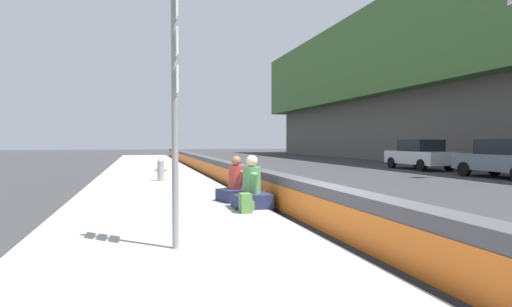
{
  "coord_description": "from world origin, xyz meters",
  "views": [
    {
      "loc": [
        -6.41,
        3.15,
        1.61
      ],
      "look_at": [
        7.86,
        -0.8,
        1.18
      ],
      "focal_mm": 29.58,
      "sensor_mm": 36.0,
      "label": 1
    }
  ],
  "objects_px": {
    "fire_hydrant": "(161,169)",
    "seated_person_foreground": "(252,191)",
    "seated_person_middle": "(236,187)",
    "route_sign_post": "(175,96)",
    "parked_car_fourth": "(420,154)",
    "backpack": "(246,203)",
    "parked_car_third": "(506,159)"
  },
  "relations": [
    {
      "from": "backpack",
      "to": "parked_car_fourth",
      "type": "bearing_deg",
      "value": -47.34
    },
    {
      "from": "parked_car_fourth",
      "to": "seated_person_middle",
      "type": "bearing_deg",
      "value": 128.8
    },
    {
      "from": "seated_person_middle",
      "to": "parked_car_fourth",
      "type": "xyz_separation_m",
      "value": [
        10.55,
        -13.12,
        0.37
      ]
    },
    {
      "from": "seated_person_middle",
      "to": "backpack",
      "type": "relative_size",
      "value": 2.79
    },
    {
      "from": "route_sign_post",
      "to": "seated_person_foreground",
      "type": "bearing_deg",
      "value": -31.32
    },
    {
      "from": "seated_person_middle",
      "to": "fire_hydrant",
      "type": "bearing_deg",
      "value": 14.32
    },
    {
      "from": "seated_person_foreground",
      "to": "parked_car_fourth",
      "type": "bearing_deg",
      "value": -48.15
    },
    {
      "from": "fire_hydrant",
      "to": "seated_person_middle",
      "type": "relative_size",
      "value": 0.79
    },
    {
      "from": "seated_person_middle",
      "to": "route_sign_post",
      "type": "bearing_deg",
      "value": 156.92
    },
    {
      "from": "seated_person_middle",
      "to": "parked_car_fourth",
      "type": "distance_m",
      "value": 16.84
    },
    {
      "from": "parked_car_third",
      "to": "parked_car_fourth",
      "type": "height_order",
      "value": "same"
    },
    {
      "from": "route_sign_post",
      "to": "seated_person_middle",
      "type": "bearing_deg",
      "value": -23.08
    },
    {
      "from": "fire_hydrant",
      "to": "backpack",
      "type": "bearing_deg",
      "value": -170.09
    },
    {
      "from": "route_sign_post",
      "to": "parked_car_third",
      "type": "height_order",
      "value": "route_sign_post"
    },
    {
      "from": "route_sign_post",
      "to": "parked_car_fourth",
      "type": "xyz_separation_m",
      "value": [
        14.81,
        -14.94,
        -1.37
      ]
    },
    {
      "from": "route_sign_post",
      "to": "parked_car_third",
      "type": "xyz_separation_m",
      "value": [
        8.8,
        -14.83,
        -1.37
      ]
    },
    {
      "from": "seated_person_foreground",
      "to": "parked_car_fourth",
      "type": "distance_m",
      "value": 17.48
    },
    {
      "from": "seated_person_foreground",
      "to": "backpack",
      "type": "bearing_deg",
      "value": 154.39
    },
    {
      "from": "seated_person_foreground",
      "to": "seated_person_middle",
      "type": "bearing_deg",
      "value": 5.3
    },
    {
      "from": "route_sign_post",
      "to": "fire_hydrant",
      "type": "distance_m",
      "value": 10.42
    },
    {
      "from": "route_sign_post",
      "to": "seated_person_middle",
      "type": "height_order",
      "value": "route_sign_post"
    },
    {
      "from": "fire_hydrant",
      "to": "seated_person_foreground",
      "type": "distance_m",
      "value": 7.32
    },
    {
      "from": "backpack",
      "to": "parked_car_third",
      "type": "height_order",
      "value": "parked_car_third"
    },
    {
      "from": "route_sign_post",
      "to": "backpack",
      "type": "height_order",
      "value": "route_sign_post"
    },
    {
      "from": "route_sign_post",
      "to": "seated_person_foreground",
      "type": "height_order",
      "value": "route_sign_post"
    },
    {
      "from": "route_sign_post",
      "to": "parked_car_fourth",
      "type": "distance_m",
      "value": 21.08
    },
    {
      "from": "seated_person_foreground",
      "to": "backpack",
      "type": "xyz_separation_m",
      "value": [
        -0.6,
        0.29,
        -0.17
      ]
    },
    {
      "from": "fire_hydrant",
      "to": "parked_car_third",
      "type": "relative_size",
      "value": 0.2
    },
    {
      "from": "parked_car_fourth",
      "to": "seated_person_foreground",
      "type": "bearing_deg",
      "value": 131.85
    },
    {
      "from": "seated_person_middle",
      "to": "parked_car_fourth",
      "type": "bearing_deg",
      "value": -51.2
    },
    {
      "from": "fire_hydrant",
      "to": "backpack",
      "type": "xyz_separation_m",
      "value": [
        -7.74,
        -1.35,
        -0.25
      ]
    },
    {
      "from": "seated_person_foreground",
      "to": "backpack",
      "type": "distance_m",
      "value": 0.69
    }
  ]
}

